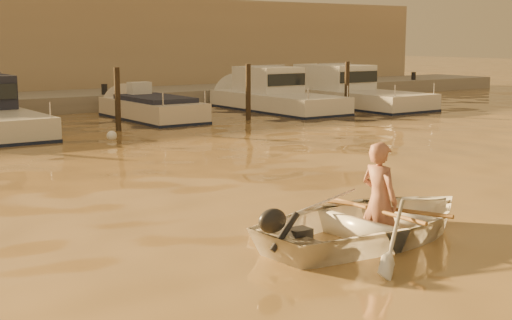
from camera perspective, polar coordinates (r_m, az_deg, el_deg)
ground_plane at (r=12.23m, az=17.67°, el=-4.44°), size 160.00×160.00×0.00m
dinghy at (r=10.54m, az=9.43°, el=-4.80°), size 4.01×3.00×0.79m
person at (r=10.54m, az=9.83°, el=-3.20°), size 0.46×0.66×1.72m
outboard_motor at (r=9.50m, az=3.37°, el=-6.27°), size 0.93×0.46×0.70m
oar_port at (r=10.69m, az=10.34°, el=-3.83°), size 0.64×2.04×0.13m
oar_starboard at (r=10.54m, az=9.63°, el=-4.00°), size 0.28×2.10×0.13m
moored_boat_3 at (r=26.01m, az=-8.31°, el=3.72°), size 1.99×5.77×0.95m
moored_boat_4 at (r=28.93m, az=1.72°, el=5.21°), size 2.40×7.34×1.75m
moored_boat_5 at (r=31.31m, az=7.25°, el=5.48°), size 2.73×9.00×1.75m
piling_2 at (r=22.99m, az=-11.01°, el=4.56°), size 0.18×0.18×2.20m
piling_3 at (r=25.43m, az=-0.63°, el=5.21°), size 0.18×0.18×2.20m
piling_4 at (r=28.34m, az=7.28°, el=5.60°), size 0.18×0.18×2.20m
fender_c at (r=21.08m, az=-11.47°, el=1.90°), size 0.30×0.30×0.30m
fender_d at (r=24.38m, az=-5.18°, el=3.09°), size 0.30×0.30×0.30m
fender_e at (r=26.13m, az=3.91°, el=3.55°), size 0.30×0.30×0.30m
quay at (r=30.29m, az=-16.59°, el=4.11°), size 52.00×4.00×1.00m
waterfront_building at (r=35.43m, az=-19.64°, el=8.36°), size 46.00×7.00×4.80m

